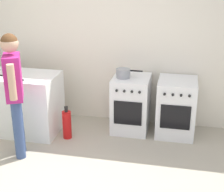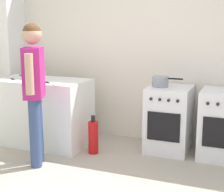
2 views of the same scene
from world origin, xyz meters
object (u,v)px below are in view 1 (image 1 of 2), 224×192
(oven_right, at_px, (176,107))
(person, at_px, (14,86))
(fire_extinguisher, at_px, (67,124))
(knife_carving, at_px, (25,81))
(pot, at_px, (123,73))
(oven_left, at_px, (131,104))

(oven_right, xyz_separation_m, person, (-2.01, -1.05, 0.56))
(fire_extinguisher, bearing_deg, knife_carving, -161.66)
(oven_right, distance_m, fire_extinguisher, 1.63)
(knife_carving, distance_m, person, 0.42)
(oven_right, bearing_deg, person, -152.32)
(oven_right, xyz_separation_m, pot, (-0.79, -0.04, 0.49))
(oven_left, bearing_deg, person, -141.64)
(person, bearing_deg, fire_extinguisher, 51.27)
(oven_left, height_order, fire_extinguisher, oven_left)
(oven_right, bearing_deg, pot, -176.88)
(pot, distance_m, person, 1.58)
(knife_carving, height_order, fire_extinguisher, knife_carving)
(person, bearing_deg, knife_carving, 96.19)
(oven_left, bearing_deg, oven_right, 0.00)
(oven_left, distance_m, person, 1.79)
(oven_left, xyz_separation_m, pot, (-0.12, -0.04, 0.49))
(oven_right, height_order, fire_extinguisher, oven_right)
(knife_carving, xyz_separation_m, person, (0.04, -0.41, 0.08))
(knife_carving, bearing_deg, oven_right, 17.46)
(pot, height_order, knife_carving, pot)
(oven_left, distance_m, fire_extinguisher, 1.01)
(pot, bearing_deg, knife_carving, -154.43)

